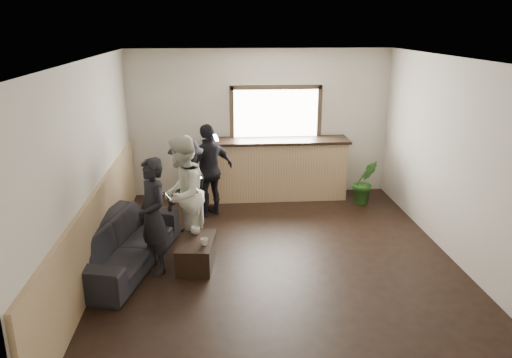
{
  "coord_description": "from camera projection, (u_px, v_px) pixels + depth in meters",
  "views": [
    {
      "loc": [
        -0.83,
        -6.43,
        3.24
      ],
      "look_at": [
        -0.28,
        0.4,
        1.09
      ],
      "focal_mm": 35.0,
      "sensor_mm": 36.0,
      "label": 1
    }
  ],
  "objects": [
    {
      "name": "person_c",
      "position": [
        187.0,
        185.0,
        7.96
      ],
      "size": [
        0.97,
        1.13,
        1.52
      ],
      "rotation": [
        0.0,
        0.0,
        -2.07
      ],
      "color": "black",
      "rests_on": "ground"
    },
    {
      "name": "person_d",
      "position": [
        209.0,
        170.0,
        8.6
      ],
      "size": [
        1.0,
        0.88,
        1.62
      ],
      "rotation": [
        0.0,
        0.0,
        -2.52
      ],
      "color": "black",
      "rests_on": "ground"
    },
    {
      "name": "cup_b",
      "position": [
        204.0,
        242.0,
        6.73
      ],
      "size": [
        0.14,
        0.14,
        0.1
      ],
      "primitive_type": "imported",
      "rotation": [
        0.0,
        0.0,
        1.03
      ],
      "color": "silver",
      "rests_on": "coffee_table"
    },
    {
      "name": "ground",
      "position": [
        278.0,
        259.0,
        7.15
      ],
      "size": [
        5.0,
        6.0,
        0.01
      ],
      "primitive_type": "cube",
      "color": "black"
    },
    {
      "name": "coffee_table",
      "position": [
        197.0,
        253.0,
        6.94
      ],
      "size": [
        0.56,
        0.88,
        0.37
      ],
      "primitive_type": "cube",
      "rotation": [
        0.0,
        0.0,
        -0.12
      ],
      "color": "black",
      "rests_on": "ground"
    },
    {
      "name": "sofa",
      "position": [
        124.0,
        244.0,
        6.89
      ],
      "size": [
        1.41,
        2.38,
        0.65
      ],
      "primitive_type": "imported",
      "rotation": [
        0.0,
        0.0,
        1.32
      ],
      "color": "black",
      "rests_on": "ground"
    },
    {
      "name": "potted_plant",
      "position": [
        365.0,
        182.0,
        9.25
      ],
      "size": [
        0.5,
        0.42,
        0.84
      ],
      "primitive_type": "imported",
      "rotation": [
        0.0,
        0.0,
        0.11
      ],
      "color": "#2D6623",
      "rests_on": "ground"
    },
    {
      "name": "person_b",
      "position": [
        182.0,
        194.0,
        7.24
      ],
      "size": [
        0.85,
        0.98,
        1.73
      ],
      "rotation": [
        0.0,
        0.0,
        -1.84
      ],
      "color": "silver",
      "rests_on": "ground"
    },
    {
      "name": "person_a",
      "position": [
        153.0,
        216.0,
        6.61
      ],
      "size": [
        0.62,
        0.69,
        1.59
      ],
      "rotation": [
        0.0,
        0.0,
        -1.03
      ],
      "color": "black",
      "rests_on": "ground"
    },
    {
      "name": "bar_counter",
      "position": [
        277.0,
        165.0,
        9.55
      ],
      "size": [
        2.7,
        0.68,
        2.13
      ],
      "color": "tan",
      "rests_on": "ground"
    },
    {
      "name": "room_shell",
      "position": [
        224.0,
        162.0,
        6.66
      ],
      "size": [
        5.01,
        6.01,
        2.8
      ],
      "color": "silver",
      "rests_on": "ground"
    },
    {
      "name": "cup_a",
      "position": [
        195.0,
        230.0,
        7.09
      ],
      "size": [
        0.18,
        0.18,
        0.1
      ],
      "primitive_type": "imported",
      "rotation": [
        0.0,
        0.0,
        2.09
      ],
      "color": "silver",
      "rests_on": "coffee_table"
    }
  ]
}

